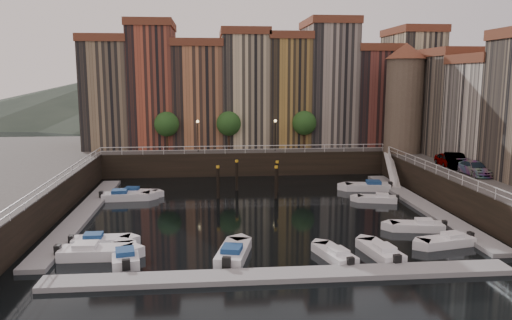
{
  "coord_description": "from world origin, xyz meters",
  "views": [
    {
      "loc": [
        -4.48,
        -46.7,
        12.59
      ],
      "look_at": [
        0.26,
        4.0,
        4.1
      ],
      "focal_mm": 35.0,
      "sensor_mm": 36.0,
      "label": 1
    }
  ],
  "objects": [
    {
      "name": "dock_left",
      "position": [
        -16.2,
        -1.0,
        0.17
      ],
      "size": [
        2.0,
        28.0,
        0.35
      ],
      "primitive_type": "cube",
      "color": "gray",
      "rests_on": "ground"
    },
    {
      "name": "ground",
      "position": [
        0.0,
        0.0,
        0.0
      ],
      "size": [
        200.0,
        200.0,
        0.0
      ],
      "primitive_type": "plane",
      "color": "black",
      "rests_on": "ground"
    },
    {
      "name": "boat_near_0",
      "position": [
        -10.45,
        -13.07,
        0.37
      ],
      "size": [
        2.6,
        4.94,
        1.11
      ],
      "rotation": [
        0.0,
        0.0,
        1.77
      ],
      "color": "white",
      "rests_on": "ground"
    },
    {
      "name": "promenade_trees",
      "position": [
        -1.33,
        18.2,
        6.58
      ],
      "size": [
        21.2,
        3.2,
        5.2
      ],
      "color": "black",
      "rests_on": "quay_far"
    },
    {
      "name": "dock_right",
      "position": [
        16.2,
        -1.0,
        0.17
      ],
      "size": [
        2.0,
        28.0,
        0.35
      ],
      "primitive_type": "cube",
      "color": "gray",
      "rests_on": "ground"
    },
    {
      "name": "boat_left_3",
      "position": [
        -13.35,
        4.75,
        0.39
      ],
      "size": [
        5.15,
        2.09,
        1.17
      ],
      "rotation": [
        0.0,
        0.0,
        0.05
      ],
      "color": "white",
      "rests_on": "ground"
    },
    {
      "name": "right_terrace",
      "position": [
        26.5,
        3.8,
        9.56
      ],
      "size": [
        9.3,
        24.3,
        14.0
      ],
      "color": "#6C6151",
      "rests_on": "quay_right"
    },
    {
      "name": "boat_left_4",
      "position": [
        -12.42,
        6.29,
        0.35
      ],
      "size": [
        4.65,
        2.44,
        1.04
      ],
      "rotation": [
        0.0,
        0.0,
        -0.19
      ],
      "color": "white",
      "rests_on": "ground"
    },
    {
      "name": "mountains",
      "position": [
        1.72,
        110.0,
        7.92
      ],
      "size": [
        145.0,
        100.0,
        18.0
      ],
      "color": "#2D382D",
      "rests_on": "ground"
    },
    {
      "name": "boat_left_0",
      "position": [
        -12.74,
        -12.24,
        0.41
      ],
      "size": [
        5.29,
        1.98,
        1.21
      ],
      "rotation": [
        0.0,
        0.0,
        -0.01
      ],
      "color": "white",
      "rests_on": "ground"
    },
    {
      "name": "boat_left_1",
      "position": [
        -12.9,
        -9.57,
        0.35
      ],
      "size": [
        4.5,
        1.72,
        1.03
      ],
      "rotation": [
        0.0,
        0.0,
        0.02
      ],
      "color": "white",
      "rests_on": "ground"
    },
    {
      "name": "mooring_pilings",
      "position": [
        0.0,
        5.84,
        1.65
      ],
      "size": [
        6.93,
        4.47,
        3.78
      ],
      "color": "black",
      "rests_on": "ground"
    },
    {
      "name": "gangway",
      "position": [
        17.1,
        10.0,
        1.92
      ],
      "size": [
        2.78,
        8.32,
        3.73
      ],
      "color": "white",
      "rests_on": "ground"
    },
    {
      "name": "corner_tower",
      "position": [
        20.0,
        14.5,
        10.19
      ],
      "size": [
        5.2,
        5.2,
        13.8
      ],
      "color": "#6B5B4C",
      "rests_on": "quay_right"
    },
    {
      "name": "boat_near_1",
      "position": [
        -2.96,
        -13.3,
        0.4
      ],
      "size": [
        2.93,
        5.29,
        1.18
      ],
      "rotation": [
        0.0,
        0.0,
        1.34
      ],
      "color": "white",
      "rests_on": "ground"
    },
    {
      "name": "dock_near",
      "position": [
        0.0,
        -17.0,
        0.17
      ],
      "size": [
        30.0,
        2.0,
        0.35
      ],
      "primitive_type": "cube",
      "color": "gray",
      "rests_on": "ground"
    },
    {
      "name": "boat_near_2",
      "position": [
        4.13,
        -14.07,
        0.33
      ],
      "size": [
        2.61,
        4.41,
        0.99
      ],
      "rotation": [
        0.0,
        0.0,
        1.85
      ],
      "color": "white",
      "rests_on": "ground"
    },
    {
      "name": "far_terrace",
      "position": [
        3.31,
        23.5,
        10.95
      ],
      "size": [
        48.7,
        10.3,
        17.5
      ],
      "color": "#816D52",
      "rests_on": "quay_far"
    },
    {
      "name": "boat_near_3",
      "position": [
        7.51,
        -13.84,
        0.36
      ],
      "size": [
        2.43,
        4.77,
        1.07
      ],
      "rotation": [
        0.0,
        0.0,
        1.75
      ],
      "color": "white",
      "rests_on": "ground"
    },
    {
      "name": "quay_far",
      "position": [
        0.0,
        26.0,
        1.5
      ],
      "size": [
        80.0,
        20.0,
        3.0
      ],
      "primitive_type": "cube",
      "color": "black",
      "rests_on": "ground"
    },
    {
      "name": "boat_right_0",
      "position": [
        13.27,
        -12.08,
        0.35
      ],
      "size": [
        4.64,
        2.5,
        1.04
      ],
      "rotation": [
        0.0,
        0.0,
        3.35
      ],
      "color": "white",
      "rests_on": "ground"
    },
    {
      "name": "boat_right_1",
      "position": [
        12.68,
        -8.17,
        0.35
      ],
      "size": [
        4.64,
        2.35,
        1.04
      ],
      "rotation": [
        0.0,
        0.0,
        2.97
      ],
      "color": "white",
      "rests_on": "ground"
    },
    {
      "name": "car_a",
      "position": [
        21.01,
        4.38,
        3.67
      ],
      "size": [
        1.98,
        4.07,
        1.34
      ],
      "primitive_type": "imported",
      "rotation": [
        0.0,
        0.0,
        -0.1
      ],
      "color": "gray",
      "rests_on": "quay_right"
    },
    {
      "name": "railings",
      "position": [
        0.0,
        4.88,
        3.79
      ],
      "size": [
        36.08,
        34.04,
        0.52
      ],
      "color": "white",
      "rests_on": "ground"
    },
    {
      "name": "car_c",
      "position": [
        21.31,
        -0.87,
        3.68
      ],
      "size": [
        2.07,
        4.72,
        1.35
      ],
      "primitive_type": "imported",
      "rotation": [
        0.0,
        0.0,
        0.04
      ],
      "color": "gray",
      "rests_on": "quay_right"
    },
    {
      "name": "car_b",
      "position": [
        21.2,
        2.83,
        3.79
      ],
      "size": [
        2.85,
        5.09,
        1.59
      ],
      "primitive_type": "imported",
      "rotation": [
        0.0,
        0.0,
        -0.26
      ],
      "color": "gray",
      "rests_on": "quay_right"
    },
    {
      "name": "boat_right_4",
      "position": [
        13.27,
        6.75,
        0.4
      ],
      "size": [
        5.29,
        2.52,
        1.19
      ],
      "rotation": [
        0.0,
        0.0,
        3.01
      ],
      "color": "white",
      "rests_on": "ground"
    },
    {
      "name": "street_lamps",
      "position": [
        -1.0,
        17.2,
        5.9
      ],
      "size": [
        10.36,
        0.36,
        4.18
      ],
      "color": "black",
      "rests_on": "quay_far"
    },
    {
      "name": "boat_right_3",
      "position": [
        12.55,
        1.48,
        0.32
      ],
      "size": [
        4.25,
        2.42,
        0.95
      ],
      "rotation": [
        0.0,
        0.0,
        2.89
      ],
      "color": "white",
      "rests_on": "ground"
    }
  ]
}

